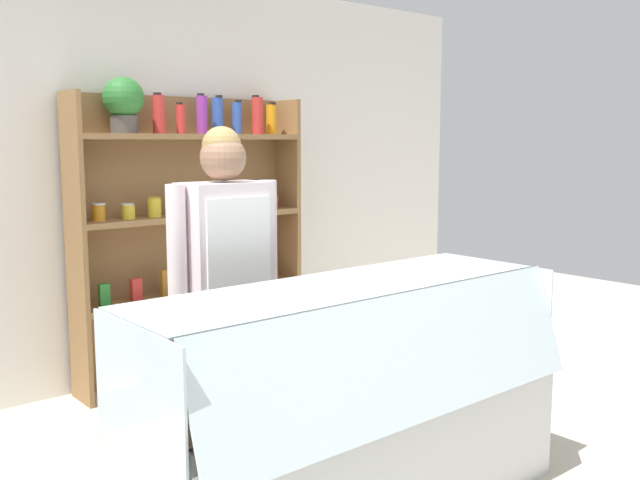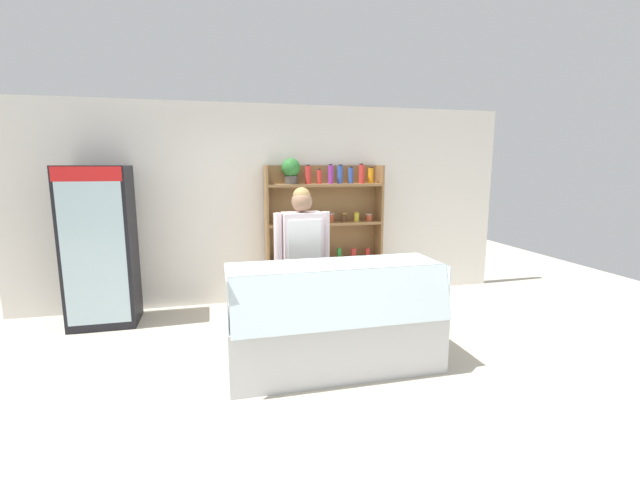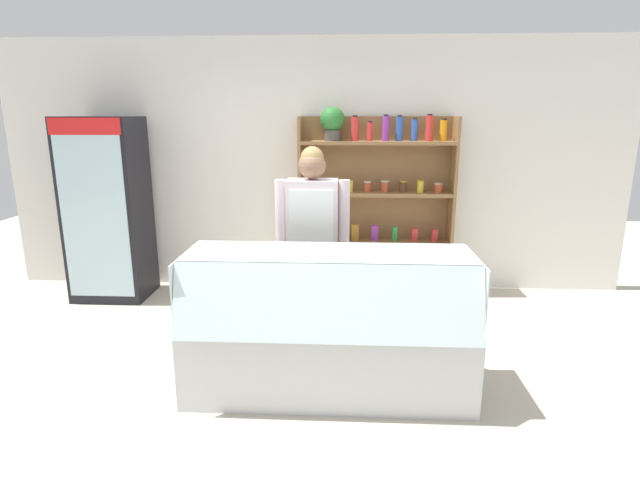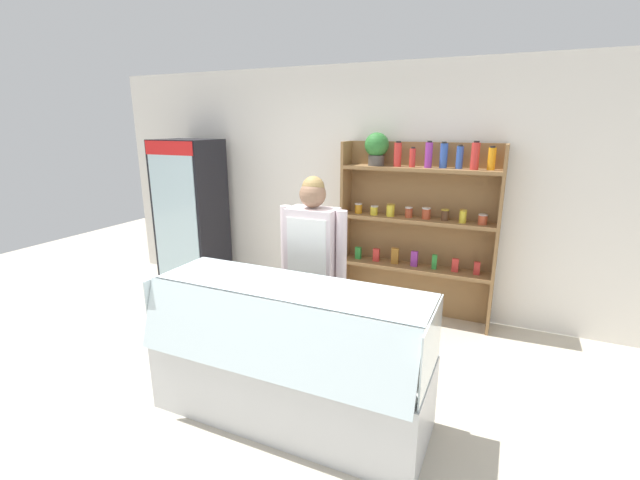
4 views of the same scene
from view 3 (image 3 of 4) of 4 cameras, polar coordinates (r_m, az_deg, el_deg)
ground_plane at (r=3.79m, az=-2.96°, el=-16.10°), size 12.00×12.00×0.00m
back_wall at (r=5.53m, az=-0.78°, el=8.35°), size 6.80×0.10×2.70m
drinks_fridge at (r=5.66m, az=-23.09°, el=3.21°), size 0.75×0.60×1.89m
shelving_unit at (r=5.36m, az=5.96°, el=5.68°), size 1.63×0.29×1.99m
deli_display_case at (r=3.58m, az=0.86°, el=-12.32°), size 1.97×0.75×1.01m
shop_clerk at (r=4.05m, az=-0.88°, el=0.99°), size 0.60×0.25×1.67m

